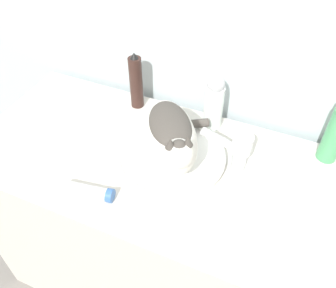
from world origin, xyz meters
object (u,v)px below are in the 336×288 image
(cat, at_px, (171,135))
(mouthwash_bottle, at_px, (336,133))
(hairspray_can_black, at_px, (136,82))
(cream_tube, at_px, (89,191))
(faucet, at_px, (238,149))
(lotion_bottle_white, at_px, (214,102))

(cat, xyz_separation_m, mouthwash_bottle, (0.44, 0.22, -0.02))
(hairspray_can_black, relative_size, cream_tube, 1.39)
(mouthwash_bottle, xyz_separation_m, cream_tube, (-0.61, -0.43, -0.09))
(faucet, bearing_deg, hairspray_can_black, -36.72)
(faucet, xyz_separation_m, lotion_bottle_white, (-0.13, 0.16, 0.02))
(cat, bearing_deg, mouthwash_bottle, 81.95)
(cat, xyz_separation_m, hairspray_can_black, (-0.23, 0.22, -0.02))
(cat, bearing_deg, lotion_bottle_white, 130.29)
(cream_tube, bearing_deg, mouthwash_bottle, 35.04)
(hairspray_can_black, distance_m, lotion_bottle_white, 0.29)
(cat, xyz_separation_m, lotion_bottle_white, (0.06, 0.22, -0.02))
(hairspray_can_black, xyz_separation_m, cream_tube, (0.06, -0.43, -0.09))
(mouthwash_bottle, relative_size, cream_tube, 1.37)
(faucet, bearing_deg, lotion_bottle_white, -67.11)
(hairspray_can_black, relative_size, lotion_bottle_white, 1.07)
(mouthwash_bottle, height_order, lotion_bottle_white, mouthwash_bottle)
(hairspray_can_black, height_order, lotion_bottle_white, hairspray_can_black)
(hairspray_can_black, bearing_deg, cream_tube, -81.95)
(faucet, bearing_deg, mouthwash_bottle, -163.20)
(faucet, height_order, hairspray_can_black, hairspray_can_black)
(lotion_bottle_white, bearing_deg, faucet, -51.62)
(cat, distance_m, faucet, 0.20)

